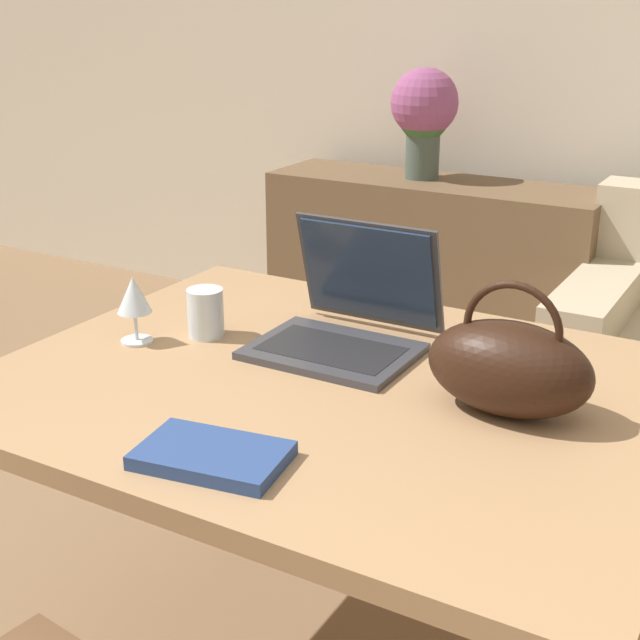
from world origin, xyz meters
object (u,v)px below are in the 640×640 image
(wine_glass, at_px, (134,298))
(handbag, at_px, (509,367))
(laptop, at_px, (350,313))
(flower_vase, at_px, (424,112))
(drinking_glass, at_px, (206,313))

(wine_glass, height_order, handbag, handbag)
(laptop, bearing_deg, flower_vase, 109.09)
(handbag, relative_size, flower_vase, 0.69)
(laptop, xyz_separation_m, wine_glass, (-0.40, -0.22, 0.03))
(drinking_glass, bearing_deg, handbag, -2.89)
(handbag, height_order, flower_vase, flower_vase)
(laptop, xyz_separation_m, drinking_glass, (-0.29, -0.12, -0.01))
(laptop, distance_m, handbag, 0.43)
(drinking_glass, distance_m, handbag, 0.69)
(laptop, relative_size, drinking_glass, 3.10)
(laptop, relative_size, wine_glass, 2.27)
(laptop, height_order, handbag, laptop)
(drinking_glass, bearing_deg, laptop, 22.07)
(drinking_glass, relative_size, flower_vase, 0.25)
(handbag, bearing_deg, wine_glass, -175.07)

